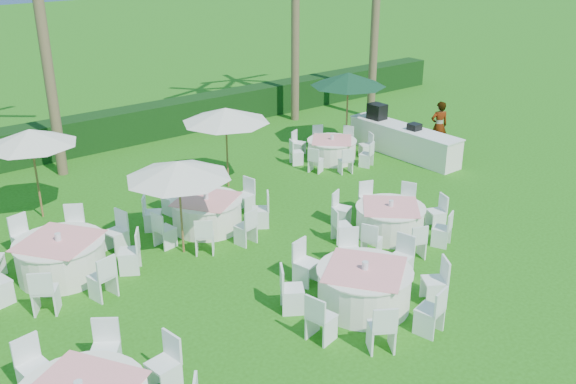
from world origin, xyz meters
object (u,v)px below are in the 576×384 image
at_px(staff_person, 439,126).
at_px(banquet_table_f, 332,150).
at_px(banquet_table_b, 364,287).
at_px(umbrella_c, 30,137).
at_px(banquet_table_d, 61,257).
at_px(umbrella_d, 226,115).
at_px(banquet_table_e, 207,213).
at_px(buffet_table, 402,140).
at_px(umbrella_green, 348,79).
at_px(banquet_table_c, 390,219).
at_px(umbrella_b, 178,170).

bearing_deg(staff_person, banquet_table_f, 1.83).
xyz_separation_m(banquet_table_b, umbrella_c, (-3.69, 8.42, 1.77)).
bearing_deg(banquet_table_d, umbrella_c, 78.55).
xyz_separation_m(umbrella_d, staff_person, (7.59, -1.60, -1.34)).
xyz_separation_m(banquet_table_f, staff_person, (3.63, -1.42, 0.48)).
distance_m(banquet_table_e, buffet_table, 8.22).
relative_size(banquet_table_b, banquet_table_d, 0.99).
xyz_separation_m(umbrella_green, staff_person, (2.30, -2.16, -1.55)).
bearing_deg(banquet_table_c, staff_person, 30.31).
xyz_separation_m(banquet_table_c, banquet_table_f, (2.52, 5.02, -0.03)).
distance_m(banquet_table_c, umbrella_c, 9.35).
bearing_deg(buffet_table, umbrella_d, 168.82).
relative_size(banquet_table_b, banquet_table_e, 1.06).
height_order(banquet_table_e, umbrella_b, umbrella_b).
bearing_deg(staff_person, umbrella_b, 29.89).
xyz_separation_m(banquet_table_f, buffet_table, (2.25, -1.05, 0.15)).
distance_m(banquet_table_d, banquet_table_f, 9.93).
bearing_deg(banquet_table_e, staff_person, 2.68).
height_order(banquet_table_c, umbrella_d, umbrella_d).
height_order(banquet_table_e, umbrella_d, umbrella_d).
xyz_separation_m(banquet_table_c, banquet_table_d, (-7.22, 3.04, 0.05)).
xyz_separation_m(banquet_table_b, banquet_table_f, (5.36, 7.00, -0.07)).
bearing_deg(banquet_table_b, umbrella_d, 78.94).
distance_m(banquet_table_f, umbrella_c, 9.34).
height_order(banquet_table_d, banquet_table_f, banquet_table_d).
xyz_separation_m(banquet_table_e, umbrella_c, (-3.12, 3.30, 1.80)).
relative_size(banquet_table_b, umbrella_b, 1.39).
xyz_separation_m(umbrella_b, umbrella_green, (8.41, 3.41, 0.30)).
distance_m(banquet_table_e, umbrella_green, 7.96).
xyz_separation_m(umbrella_d, buffet_table, (6.20, -1.23, -1.67)).
distance_m(banquet_table_f, buffet_table, 2.48).
bearing_deg(banquet_table_b, banquet_table_f, 52.56).
bearing_deg(banquet_table_f, umbrella_b, -159.33).
xyz_separation_m(banquet_table_e, banquet_table_f, (5.93, 1.87, -0.04)).
xyz_separation_m(banquet_table_d, umbrella_c, (0.69, 3.40, 1.77)).
relative_size(banquet_table_c, umbrella_b, 1.21).
xyz_separation_m(banquet_table_c, umbrella_d, (-1.44, 5.20, 1.79)).
bearing_deg(buffet_table, umbrella_green, 117.21).
bearing_deg(banquet_table_f, banquet_table_b, -127.44).
relative_size(umbrella_b, staff_person, 1.43).
xyz_separation_m(umbrella_c, umbrella_green, (10.37, -0.69, 0.18)).
relative_size(umbrella_green, buffet_table, 0.61).
bearing_deg(umbrella_green, staff_person, -43.14).
bearing_deg(banquet_table_c, banquet_table_e, 137.31).
height_order(banquet_table_e, umbrella_green, umbrella_green).
relative_size(banquet_table_e, banquet_table_f, 1.15).
bearing_deg(umbrella_c, staff_person, -12.67).
bearing_deg(buffet_table, staff_person, -15.13).
distance_m(umbrella_green, buffet_table, 2.74).
distance_m(banquet_table_d, umbrella_d, 6.41).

